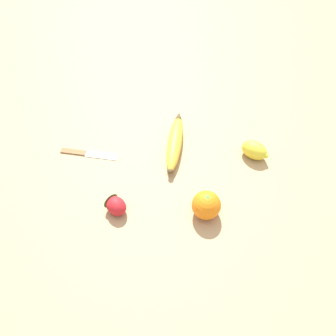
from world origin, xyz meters
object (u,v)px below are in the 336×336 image
Objects in this scene: banana at (175,142)px; lemon at (254,150)px; strawberry at (115,205)px; orange at (206,205)px; paring_knife at (87,153)px.

lemon is at bearing -92.07° from banana.
banana is at bearing -80.16° from strawberry.
strawberry is (-0.13, -0.17, -0.01)m from orange.
paring_knife is (-0.27, -0.36, -0.02)m from lemon.
paring_knife is at bearing -156.59° from orange.
paring_knife is (-0.33, -0.14, -0.03)m from orange.
banana reaches higher than paring_knife.
banana is 0.24m from paring_knife.
strawberry is 0.39m from lemon.
strawberry is 0.51× the size of paring_knife.
orange is at bearing -137.47° from strawberry.
lemon is (0.15, 0.15, 0.01)m from banana.
banana is at bearing 105.53° from paring_knife.
orange reaches higher than banana.
lemon is at bearing 98.07° from paring_knife.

